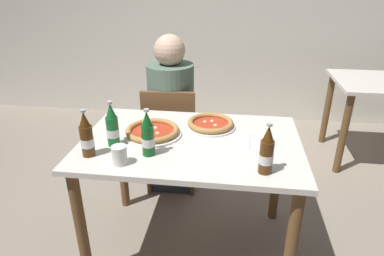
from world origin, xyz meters
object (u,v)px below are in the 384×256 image
at_px(chair_behind_table, 171,134).
at_px(beer_bottle_left, 112,127).
at_px(diner_seated, 171,119).
at_px(beer_bottle_center, 267,152).
at_px(beer_bottle_right, 148,136).
at_px(beer_bottle_extra, 87,137).
at_px(dining_table_background, 380,98).
at_px(pizza_margherita_near, 211,124).
at_px(napkin_with_cutlery, 254,142).
at_px(dining_table_main, 191,158).
at_px(paper_cup, 119,155).
at_px(pizza_marinara_far, 153,131).

xyz_separation_m(chair_behind_table, beer_bottle_left, (-0.17, -0.72, 0.37)).
relative_size(diner_seated, beer_bottle_center, 4.89).
distance_m(beer_bottle_right, beer_bottle_extra, 0.30).
bearing_deg(beer_bottle_extra, dining_table_background, 38.09).
height_order(pizza_margherita_near, beer_bottle_right, beer_bottle_right).
height_order(diner_seated, napkin_with_cutlery, diner_seated).
height_order(chair_behind_table, diner_seated, diner_seated).
relative_size(chair_behind_table, dining_table_background, 1.06).
distance_m(dining_table_main, beer_bottle_left, 0.47).
relative_size(pizza_margherita_near, napkin_with_cutlery, 1.55).
height_order(dining_table_main, beer_bottle_center, beer_bottle_center).
xyz_separation_m(diner_seated, beer_bottle_center, (0.62, -0.94, 0.27)).
height_order(beer_bottle_center, paper_cup, beer_bottle_center).
bearing_deg(diner_seated, paper_cup, -94.00).
height_order(dining_table_background, beer_bottle_extra, beer_bottle_extra).
xyz_separation_m(beer_bottle_extra, paper_cup, (0.18, -0.06, -0.06)).
height_order(diner_seated, beer_bottle_center, diner_seated).
height_order(dining_table_background, napkin_with_cutlery, napkin_with_cutlery).
relative_size(diner_seated, dining_table_background, 1.51).
bearing_deg(beer_bottle_right, paper_cup, -136.19).
height_order(diner_seated, pizza_margherita_near, diner_seated).
relative_size(dining_table_background, beer_bottle_center, 3.24).
height_order(pizza_marinara_far, paper_cup, paper_cup).
bearing_deg(dining_table_background, diner_seated, -159.20).
distance_m(beer_bottle_center, beer_bottle_extra, 0.87).
distance_m(dining_table_main, beer_bottle_center, 0.52).
bearing_deg(pizza_marinara_far, chair_behind_table, 90.97).
bearing_deg(beer_bottle_right, pizza_margherita_near, 52.49).
bearing_deg(diner_seated, pizza_marinara_far, -88.82).
distance_m(diner_seated, pizza_marinara_far, 0.65).
xyz_separation_m(dining_table_background, pizza_marinara_far, (-1.71, -1.28, 0.18)).
height_order(dining_table_main, pizza_margherita_near, pizza_margherita_near).
xyz_separation_m(dining_table_background, pizza_margherita_near, (-1.39, -1.13, 0.18)).
bearing_deg(diner_seated, dining_table_main, -70.24).
bearing_deg(beer_bottle_center, chair_behind_table, 124.72).
xyz_separation_m(pizza_margherita_near, beer_bottle_right, (-0.28, -0.37, 0.08)).
bearing_deg(beer_bottle_center, pizza_margherita_near, 121.92).
relative_size(beer_bottle_center, paper_cup, 2.60).
bearing_deg(beer_bottle_extra, beer_bottle_right, 9.02).
bearing_deg(pizza_marinara_far, pizza_margherita_near, 24.80).
relative_size(chair_behind_table, diner_seated, 0.70).
distance_m(dining_table_main, napkin_with_cutlery, 0.36).
distance_m(pizza_marinara_far, beer_bottle_left, 0.24).
distance_m(beer_bottle_left, paper_cup, 0.22).
height_order(pizza_marinara_far, napkin_with_cutlery, pizza_marinara_far).
bearing_deg(diner_seated, chair_behind_table, -86.42).
xyz_separation_m(pizza_margherita_near, beer_bottle_extra, (-0.58, -0.42, 0.08)).
height_order(dining_table_background, beer_bottle_center, beer_bottle_center).
bearing_deg(pizza_margherita_near, beer_bottle_left, -149.40).
relative_size(beer_bottle_left, paper_cup, 2.60).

